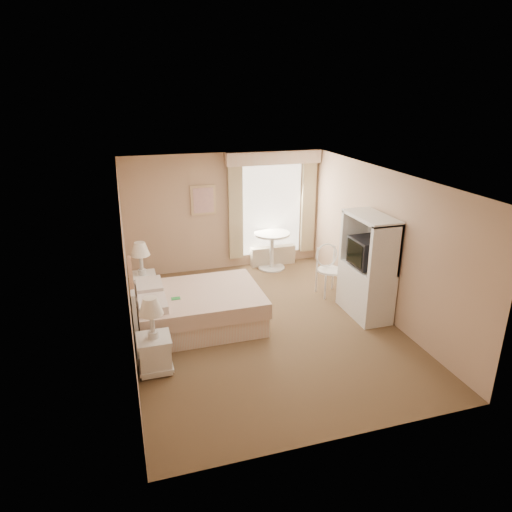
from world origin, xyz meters
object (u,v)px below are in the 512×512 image
object	(u,v)px
round_table	(272,245)
cafe_chair	(328,266)
nightstand_near	(154,345)
bed	(193,307)
nightstand_far	(143,280)
armoire	(367,274)

from	to	relation	value
round_table	cafe_chair	xyz separation A→B (m)	(0.62, -1.52, 0.02)
cafe_chair	nightstand_near	bearing A→B (deg)	-157.03
bed	round_table	bearing A→B (deg)	44.84
nightstand_far	armoire	world-z (taller)	armoire
bed	armoire	bearing A→B (deg)	-8.41
nightstand_near	armoire	xyz separation A→B (m)	(3.65, 0.71, 0.32)
bed	cafe_chair	size ratio (longest dim) A/B	2.15
round_table	nightstand_near	bearing A→B (deg)	-131.04
round_table	armoire	world-z (taller)	armoire
round_table	armoire	bearing A→B (deg)	-70.90
cafe_chair	round_table	bearing A→B (deg)	108.89
bed	round_table	size ratio (longest dim) A/B	2.55
nightstand_far	cafe_chair	size ratio (longest dim) A/B	1.17
round_table	cafe_chair	distance (m)	1.64
nightstand_near	nightstand_far	bearing A→B (deg)	90.00
cafe_chair	armoire	xyz separation A→B (m)	(0.24, -0.98, 0.18)
bed	armoire	size ratio (longest dim) A/B	1.17
bed	nightstand_near	bearing A→B (deg)	-122.08
nightstand_far	armoire	size ratio (longest dim) A/B	0.64
nightstand_far	cafe_chair	bearing A→B (deg)	-10.31
round_table	armoire	xyz separation A→B (m)	(0.86, -2.50, 0.19)
bed	nightstand_far	world-z (taller)	bed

